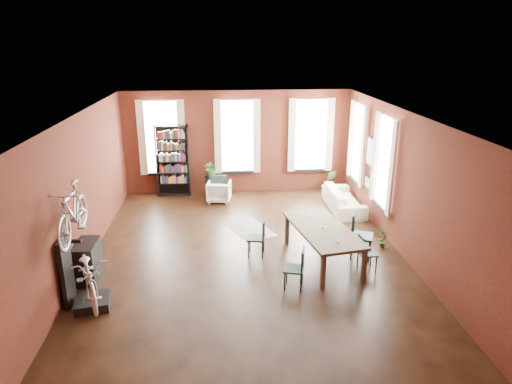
{
  "coord_description": "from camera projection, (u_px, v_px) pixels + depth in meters",
  "views": [
    {
      "loc": [
        -0.57,
        -9.45,
        4.68
      ],
      "look_at": [
        0.26,
        0.6,
        1.27
      ],
      "focal_mm": 32.0,
      "sensor_mm": 36.0,
      "label": 1
    }
  ],
  "objects": [
    {
      "name": "dining_chair_b",
      "position": [
        256.0,
        238.0,
        10.24
      ],
      "size": [
        0.46,
        0.46,
        0.85
      ],
      "primitive_type": "cube",
      "rotation": [
        0.0,
        0.0,
        -1.76
      ],
      "color": "#1C2F1B",
      "rests_on": "ground"
    },
    {
      "name": "plant_small",
      "position": [
        382.0,
        244.0,
        10.72
      ],
      "size": [
        0.48,
        0.5,
        0.16
      ],
      "primitive_type": "imported",
      "rotation": [
        0.0,
        0.0,
        0.72
      ],
      "color": "#265722",
      "rests_on": "ground"
    },
    {
      "name": "plant_on_stand",
      "position": [
        211.0,
        170.0,
        13.92
      ],
      "size": [
        0.55,
        0.6,
        0.42
      ],
      "primitive_type": "imported",
      "rotation": [
        0.0,
        0.0,
        0.12
      ],
      "color": "#2F5F26",
      "rests_on": "plant_stand"
    },
    {
      "name": "dining_table",
      "position": [
        322.0,
        245.0,
        9.95
      ],
      "size": [
        1.46,
        2.47,
        0.79
      ],
      "primitive_type": "cube",
      "rotation": [
        0.0,
        0.0,
        0.19
      ],
      "color": "brown",
      "rests_on": "ground"
    },
    {
      "name": "bike_wall_rack",
      "position": [
        67.0,
        272.0,
        8.29
      ],
      "size": [
        0.16,
        0.6,
        1.3
      ],
      "primitive_type": "cube",
      "color": "black",
      "rests_on": "ground"
    },
    {
      "name": "cream_sofa",
      "position": [
        344.0,
        196.0,
        13.02
      ],
      "size": [
        0.61,
        2.08,
        0.81
      ],
      "primitive_type": "imported",
      "rotation": [
        0.0,
        0.0,
        1.57
      ],
      "color": "beige",
      "rests_on": "ground"
    },
    {
      "name": "bicycle_hung",
      "position": [
        70.0,
        194.0,
        7.84
      ],
      "size": [
        0.47,
        1.0,
        1.66
      ],
      "primitive_type": "imported",
      "color": "#A5A8AD",
      "rests_on": "bike_wall_rack"
    },
    {
      "name": "striped_rug",
      "position": [
        251.0,
        229.0,
        11.75
      ],
      "size": [
        1.32,
        1.59,
        0.01
      ],
      "primitive_type": "cube",
      "rotation": [
        0.0,
        0.0,
        0.4
      ],
      "color": "black",
      "rests_on": "ground"
    },
    {
      "name": "plant_stand",
      "position": [
        211.0,
        186.0,
        14.13
      ],
      "size": [
        0.36,
        0.36,
        0.65
      ],
      "primitive_type": "cube",
      "rotation": [
        0.0,
        0.0,
        0.12
      ],
      "color": "black",
      "rests_on": "ground"
    },
    {
      "name": "plant_by_sofa",
      "position": [
        329.0,
        187.0,
        14.57
      ],
      "size": [
        0.58,
        0.81,
        0.32
      ],
      "primitive_type": "imported",
      "rotation": [
        0.0,
        0.0,
        -0.27
      ],
      "color": "#315823",
      "rests_on": "ground"
    },
    {
      "name": "white_armchair",
      "position": [
        219.0,
        190.0,
        13.68
      ],
      "size": [
        0.76,
        0.73,
        0.69
      ],
      "primitive_type": "imported",
      "rotation": [
        0.0,
        0.0,
        2.98
      ],
      "color": "white",
      "rests_on": "ground"
    },
    {
      "name": "bicycle_floor",
      "position": [
        86.0,
        254.0,
        8.06
      ],
      "size": [
        0.91,
        1.09,
        1.77
      ],
      "primitive_type": "imported",
      "rotation": [
        0.0,
        0.0,
        0.37
      ],
      "color": "beige",
      "rests_on": "bike_trainer"
    },
    {
      "name": "bookshelf",
      "position": [
        173.0,
        161.0,
        14.02
      ],
      "size": [
        1.0,
        0.32,
        2.2
      ],
      "primitive_type": "cube",
      "color": "black",
      "rests_on": "ground"
    },
    {
      "name": "console_table",
      "position": [
        88.0,
        261.0,
        9.23
      ],
      "size": [
        0.4,
        0.8,
        0.8
      ],
      "primitive_type": "cube",
      "color": "black",
      "rests_on": "ground"
    },
    {
      "name": "dining_chair_a",
      "position": [
        294.0,
        269.0,
        8.88
      ],
      "size": [
        0.48,
        0.48,
        0.84
      ],
      "primitive_type": "cube",
      "rotation": [
        0.0,
        0.0,
        -1.85
      ],
      "color": "#193737",
      "rests_on": "ground"
    },
    {
      "name": "bike_trainer",
      "position": [
        93.0,
        302.0,
        8.35
      ],
      "size": [
        0.69,
        0.69,
        0.17
      ],
      "primitive_type": "cube",
      "rotation": [
        0.0,
        0.0,
        0.16
      ],
      "color": "black",
      "rests_on": "ground"
    },
    {
      "name": "dining_chair_d",
      "position": [
        362.0,
        236.0,
        10.12
      ],
      "size": [
        0.62,
        0.62,
        1.03
      ],
      "primitive_type": "cube",
      "rotation": [
        0.0,
        0.0,
        1.2
      ],
      "color": "#1B3A3C",
      "rests_on": "ground"
    },
    {
      "name": "room",
      "position": [
        255.0,
        156.0,
        10.38
      ],
      "size": [
        9.0,
        9.04,
        3.22
      ],
      "color": "black",
      "rests_on": "ground"
    },
    {
      "name": "dining_chair_c",
      "position": [
        368.0,
        253.0,
        9.59
      ],
      "size": [
        0.39,
        0.39,
        0.79
      ],
      "primitive_type": "cube",
      "rotation": [
        0.0,
        0.0,
        1.63
      ],
      "color": "black",
      "rests_on": "ground"
    }
  ]
}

